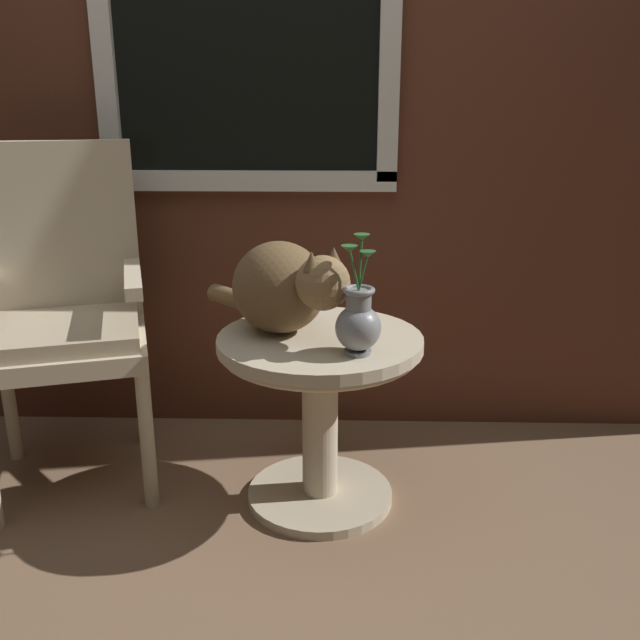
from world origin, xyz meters
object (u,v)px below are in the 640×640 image
object	(u,v)px
wicker_chair	(63,303)
wicker_side_table	(320,388)
pewter_vase_with_ivy	(358,320)
cat	(284,287)

from	to	relation	value
wicker_chair	wicker_side_table	bearing A→B (deg)	-11.42
wicker_chair	pewter_vase_with_ivy	bearing A→B (deg)	-18.45
wicker_chair	cat	xyz separation A→B (m)	(0.72, -0.14, 0.09)
wicker_chair	cat	bearing A→B (deg)	-10.75
pewter_vase_with_ivy	wicker_side_table	bearing A→B (deg)	126.65
cat	pewter_vase_with_ivy	world-z (taller)	pewter_vase_with_ivy
wicker_side_table	wicker_chair	bearing A→B (deg)	168.58
wicker_chair	pewter_vase_with_ivy	size ratio (longest dim) A/B	3.32
wicker_side_table	wicker_chair	world-z (taller)	wicker_chair
wicker_side_table	wicker_chair	distance (m)	0.87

